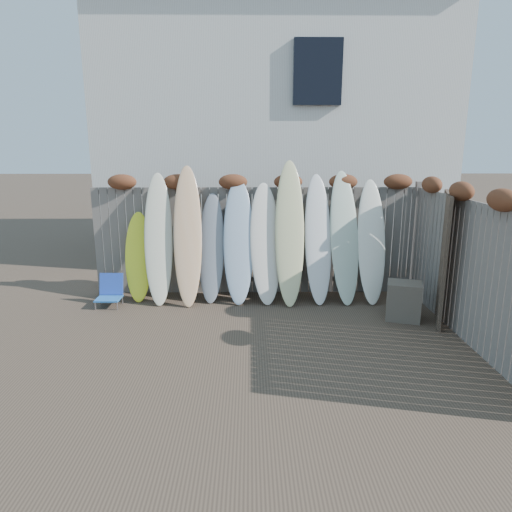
{
  "coord_description": "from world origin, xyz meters",
  "views": [
    {
      "loc": [
        -0.1,
        -5.97,
        2.75
      ],
      "look_at": [
        0.0,
        1.2,
        1.0
      ],
      "focal_mm": 32.0,
      "sensor_mm": 36.0,
      "label": 1
    }
  ],
  "objects_px": {
    "lattice_panel": "(443,257)",
    "surfboard_0": "(139,257)",
    "beach_chair": "(110,291)",
    "wooden_crate": "(404,301)"
  },
  "relations": [
    {
      "from": "wooden_crate",
      "to": "surfboard_0",
      "type": "xyz_separation_m",
      "value": [
        -4.48,
        1.08,
        0.48
      ]
    },
    {
      "from": "lattice_panel",
      "to": "surfboard_0",
      "type": "height_order",
      "value": "lattice_panel"
    },
    {
      "from": "wooden_crate",
      "to": "surfboard_0",
      "type": "distance_m",
      "value": 4.64
    },
    {
      "from": "wooden_crate",
      "to": "surfboard_0",
      "type": "bearing_deg",
      "value": 166.47
    },
    {
      "from": "wooden_crate",
      "to": "surfboard_0",
      "type": "relative_size",
      "value": 0.38
    },
    {
      "from": "lattice_panel",
      "to": "surfboard_0",
      "type": "distance_m",
      "value": 5.18
    },
    {
      "from": "beach_chair",
      "to": "wooden_crate",
      "type": "distance_m",
      "value": 4.98
    },
    {
      "from": "beach_chair",
      "to": "lattice_panel",
      "type": "xyz_separation_m",
      "value": [
        5.52,
        -0.66,
        0.76
      ]
    },
    {
      "from": "surfboard_0",
      "to": "lattice_panel",
      "type": "bearing_deg",
      "value": -14.92
    },
    {
      "from": "lattice_panel",
      "to": "beach_chair",
      "type": "bearing_deg",
      "value": -166.98
    }
  ]
}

